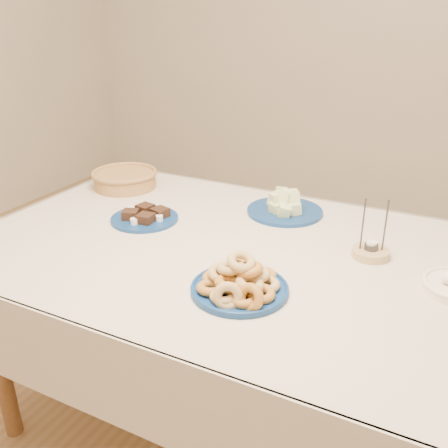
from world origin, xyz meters
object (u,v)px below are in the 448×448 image
(donut_platter, at_px, (239,283))
(wicker_basket, at_px, (125,178))
(melon_plate, at_px, (285,206))
(brownie_plate, at_px, (145,217))
(candle_holder, at_px, (371,252))
(dining_table, at_px, (231,276))

(donut_platter, height_order, wicker_basket, donut_platter)
(melon_plate, distance_m, wicker_basket, 0.71)
(brownie_plate, height_order, wicker_basket, wicker_basket)
(donut_platter, xyz_separation_m, brownie_plate, (-0.52, 0.29, -0.02))
(donut_platter, bearing_deg, brownie_plate, 150.50)
(candle_holder, bearing_deg, donut_platter, -125.73)
(brownie_plate, xyz_separation_m, wicker_basket, (-0.28, 0.26, 0.03))
(dining_table, bearing_deg, brownie_plate, 171.90)
(brownie_plate, relative_size, wicker_basket, 0.83)
(dining_table, distance_m, donut_platter, 0.31)
(donut_platter, distance_m, wicker_basket, 0.97)
(dining_table, bearing_deg, candle_holder, 17.99)
(wicker_basket, xyz_separation_m, candle_holder, (1.07, -0.18, -0.02))
(melon_plate, distance_m, candle_holder, 0.41)
(donut_platter, relative_size, brownie_plate, 1.26)
(donut_platter, relative_size, candle_holder, 1.71)
(dining_table, bearing_deg, donut_platter, -59.06)
(donut_platter, relative_size, wicker_basket, 1.04)
(brownie_plate, bearing_deg, donut_platter, -29.50)
(melon_plate, xyz_separation_m, wicker_basket, (-0.71, -0.03, 0.01))
(dining_table, relative_size, wicker_basket, 5.51)
(wicker_basket, height_order, candle_holder, candle_holder)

